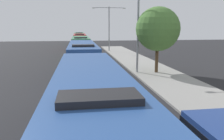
# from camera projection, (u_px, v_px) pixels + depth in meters

# --- Properties ---
(bus_lead) EXTENTS (2.58, 11.42, 3.21)m
(bus_lead) POSITION_uv_depth(u_px,v_px,m) (91.00, 107.00, 8.37)
(bus_lead) COLOR #284C8C
(bus_lead) RESTS_ON ground_plane
(bus_second_in_line) EXTENTS (2.58, 11.72, 3.21)m
(bus_second_in_line) POSITION_uv_depth(u_px,v_px,m) (83.00, 58.00, 21.78)
(bus_second_in_line) COLOR #284C8C
(bus_second_in_line) RESTS_ON ground_plane
(bus_middle) EXTENTS (2.58, 11.70, 3.21)m
(bus_middle) POSITION_uv_depth(u_px,v_px,m) (81.00, 46.00, 35.12)
(bus_middle) COLOR #33724C
(bus_middle) RESTS_ON ground_plane
(bus_fourth_in_line) EXTENTS (2.58, 12.04, 3.21)m
(bus_fourth_in_line) POSITION_uv_depth(u_px,v_px,m) (80.00, 41.00, 48.67)
(bus_fourth_in_line) COLOR maroon
(bus_fourth_in_line) RESTS_ON ground_plane
(bus_rear) EXTENTS (2.58, 12.00, 3.21)m
(bus_rear) POSITION_uv_depth(u_px,v_px,m) (79.00, 38.00, 61.58)
(bus_rear) COLOR #33724C
(bus_rear) RESTS_ON ground_plane
(streetlamp_mid) EXTENTS (5.33, 0.28, 8.08)m
(streetlamp_mid) POSITION_uv_depth(u_px,v_px,m) (138.00, 22.00, 21.90)
(streetlamp_mid) COLOR gray
(streetlamp_mid) RESTS_ON sidewalk
(streetlamp_far) EXTENTS (6.15, 0.28, 8.10)m
(streetlamp_far) POSITION_uv_depth(u_px,v_px,m) (109.00, 24.00, 41.95)
(streetlamp_far) COLOR gray
(streetlamp_far) RESTS_ON sidewalk
(roadside_tree) EXTENTS (4.27, 4.27, 6.39)m
(roadside_tree) POSITION_uv_depth(u_px,v_px,m) (158.00, 29.00, 21.93)
(roadside_tree) COLOR #4C3823
(roadside_tree) RESTS_ON sidewalk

